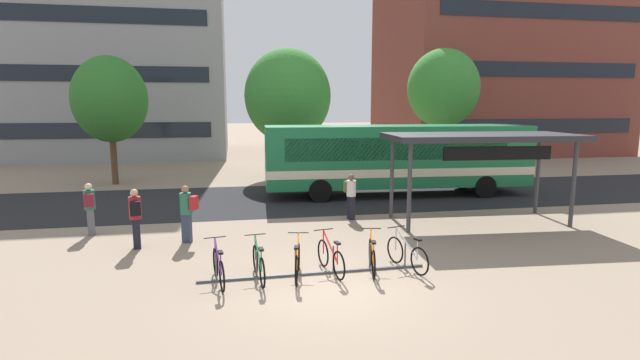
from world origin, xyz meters
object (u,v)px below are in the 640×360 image
parked_bicycle_orange_2 (297,262)px  commuter_black_pack_0 (135,215)px  parked_bicycle_purple_0 (219,268)px  parked_bicycle_red_3 (331,258)px  commuter_red_pack_2 (187,210)px  commuter_olive_pack_3 (351,193)px  street_tree_2 (110,100)px  parked_bicycle_orange_4 (372,257)px  parked_bicycle_silver_5 (407,254)px  city_bus (399,157)px  street_tree_0 (443,88)px  commuter_maroon_pack_1 (90,206)px  street_tree_1 (288,96)px  parked_bicycle_green_1 (259,264)px  transit_shelter (482,140)px

parked_bicycle_orange_2 → commuter_black_pack_0: size_ratio=0.97×
parked_bicycle_purple_0 → commuter_black_pack_0: size_ratio=0.98×
parked_bicycle_red_3 → commuter_black_pack_0: 5.93m
commuter_red_pack_2 → commuter_olive_pack_3: (5.56, 1.98, -0.05)m
parked_bicycle_purple_0 → street_tree_2: (-5.73, 15.20, 4.01)m
parked_bicycle_purple_0 → commuter_black_pack_0: (-2.40, 3.19, 0.62)m
parked_bicycle_orange_4 → parked_bicycle_silver_5: 0.93m
city_bus → parked_bicycle_orange_2: 11.43m
commuter_black_pack_0 → street_tree_2: size_ratio=0.26×
parked_bicycle_red_3 → street_tree_0: street_tree_0 is taller
parked_bicycle_orange_2 → commuter_olive_pack_3: 6.15m
parked_bicycle_silver_5 → commuter_olive_pack_3: (-0.11, 5.39, 0.57)m
street_tree_2 → parked_bicycle_purple_0: bearing=-69.3°
commuter_maroon_pack_1 → street_tree_2: bearing=-3.8°
parked_bicycle_red_3 → commuter_red_pack_2: size_ratio=0.98×
commuter_red_pack_2 → street_tree_2: bearing=-49.3°
parked_bicycle_silver_5 → commuter_maroon_pack_1: bearing=45.8°
parked_bicycle_orange_2 → parked_bicycle_red_3: bearing=-68.0°
parked_bicycle_orange_4 → commuter_maroon_pack_1: commuter_maroon_pack_1 is taller
commuter_maroon_pack_1 → parked_bicycle_red_3: bearing=-137.4°
commuter_red_pack_2 → street_tree_1: size_ratio=0.24×
parked_bicycle_orange_2 → street_tree_2: bearing=37.3°
city_bus → commuter_red_pack_2: (-8.85, -6.11, -0.77)m
parked_bicycle_purple_0 → parked_bicycle_green_1: 0.93m
parked_bicycle_orange_2 → parked_bicycle_red_3: same height
transit_shelter → street_tree_2: bearing=146.7°
parked_bicycle_silver_5 → transit_shelter: (4.21, 4.11, 2.54)m
street_tree_2 → parked_bicycle_orange_2: bearing=-63.4°
parked_bicycle_green_1 → transit_shelter: size_ratio=0.26×
parked_bicycle_silver_5 → commuter_black_pack_0: size_ratio=0.96×
parked_bicycle_orange_4 → commuter_maroon_pack_1: bearing=70.6°
parked_bicycle_purple_0 → parked_bicycle_orange_2: same height
parked_bicycle_red_3 → city_bus: bearing=-39.2°
parked_bicycle_purple_0 → commuter_red_pack_2: (-1.00, 3.58, 0.62)m
parked_bicycle_green_1 → street_tree_0: size_ratio=0.22×
commuter_black_pack_0 → parked_bicycle_red_3: bearing=-133.5°
street_tree_0 → parked_bicycle_green_1: bearing=-125.5°
transit_shelter → street_tree_0: size_ratio=0.86×
parked_bicycle_red_3 → transit_shelter: (6.17, 4.04, 2.54)m
city_bus → parked_bicycle_green_1: bearing=-122.9°
commuter_maroon_pack_1 → parked_bicycle_purple_0: bearing=-153.0°
parked_bicycle_green_1 → parked_bicycle_orange_4: bearing=-94.8°
parked_bicycle_green_1 → street_tree_2: (-6.66, 15.12, 4.01)m
parked_bicycle_orange_2 → commuter_maroon_pack_1: bearing=61.4°
street_tree_1 → commuter_olive_pack_3: bearing=-84.8°
parked_bicycle_red_3 → street_tree_0: size_ratio=0.22×
commuter_maroon_pack_1 → commuter_red_pack_2: commuter_red_pack_2 is taller
street_tree_2 → commuter_black_pack_0: bearing=-74.5°
parked_bicycle_orange_2 → street_tree_1: street_tree_1 is taller
city_bus → street_tree_0: street_tree_0 is taller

